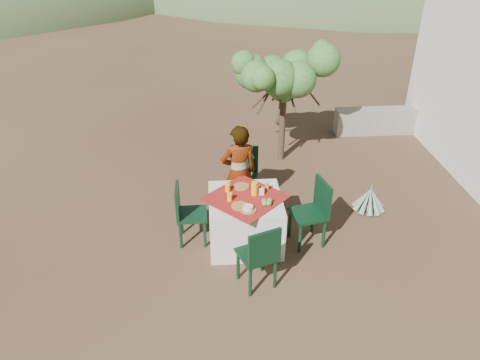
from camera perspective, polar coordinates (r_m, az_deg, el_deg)
name	(u,v)px	position (r m, az deg, el deg)	size (l,w,h in m)	color
ground	(241,231)	(7.16, 0.14, -6.25)	(160.00, 160.00, 0.00)	#3B271B
table	(245,220)	(6.74, 0.64, -4.88)	(1.30, 1.30, 0.76)	silver
chair_far	(244,172)	(7.62, 0.47, 0.96)	(0.52, 0.52, 0.96)	black
chair_near	(260,255)	(5.89, 2.43, -9.07)	(0.57, 0.57, 0.95)	black
chair_left	(186,211)	(6.73, -6.56, -3.82)	(0.42, 0.42, 0.92)	black
chair_right	(314,209)	(6.73, 8.98, -3.56)	(0.55, 0.55, 1.00)	black
person	(239,172)	(7.12, -0.17, 0.92)	(0.56, 0.37, 1.54)	#8C6651
shrub_tree	(287,80)	(8.68, 5.77, 12.02)	(1.69, 1.65, 1.98)	#432D21
agave	(370,199)	(7.83, 15.52, -2.29)	(0.53, 0.52, 0.56)	gray
stone_wall	(395,120)	(10.75, 18.34, 6.91)	(2.60, 0.35, 0.55)	gray
plate_far	(241,186)	(6.76, 0.14, -0.79)	(0.23, 0.23, 0.01)	#935B27
plate_near	(240,206)	(6.33, -0.05, -3.18)	(0.23, 0.23, 0.01)	#935B27
glass_far	(228,188)	(6.64, -1.51, -0.93)	(0.07, 0.07, 0.12)	yellow
glass_near	(230,197)	(6.43, -1.27, -2.07)	(0.07, 0.07, 0.11)	yellow
juice_pitcher	(254,188)	(6.54, 1.78, -1.04)	(0.09, 0.09, 0.20)	yellow
bowl_plate	(248,210)	(6.26, 0.99, -3.64)	(0.23, 0.23, 0.01)	#935B27
white_bowl	(248,208)	(6.24, 0.99, -3.40)	(0.14, 0.14, 0.05)	silver
jar_left	(263,190)	(6.61, 2.81, -1.24)	(0.06, 0.06, 0.09)	orange
jar_right	(267,187)	(6.69, 3.32, -0.81)	(0.06, 0.06, 0.10)	orange
napkin_holder	(261,192)	(6.57, 2.63, -1.45)	(0.07, 0.04, 0.09)	silver
fruit_cluster	(267,202)	(6.36, 3.28, -2.70)	(0.15, 0.14, 0.08)	#5C9134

